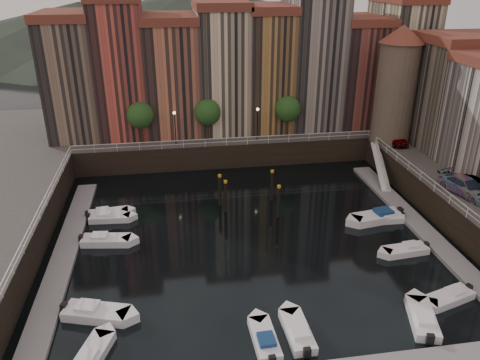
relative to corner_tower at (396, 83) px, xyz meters
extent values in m
plane|color=black|center=(-20.00, -14.50, -10.19)|extent=(200.00, 200.00, 0.00)
cube|color=black|center=(-20.00, 11.50, -8.69)|extent=(80.00, 20.00, 3.00)
cube|color=gray|center=(-36.20, -15.50, -10.02)|extent=(2.00, 28.00, 0.35)
cube|color=gray|center=(-3.80, -15.50, -10.02)|extent=(2.00, 28.00, 0.35)
cone|color=#2D382D|center=(-50.00, 95.50, -3.19)|extent=(80.00, 80.00, 14.00)
cone|color=#2D382D|center=(-15.00, 95.50, -1.19)|extent=(100.00, 100.00, 18.00)
cone|color=#2D382D|center=(20.00, 95.50, -4.19)|extent=(70.00, 70.00, 12.00)
cube|color=#7F6651|center=(-38.00, 9.00, -0.19)|extent=(6.00, 10.00, 14.00)
cube|color=brown|center=(-38.00, 9.00, 7.31)|extent=(6.30, 10.30, 1.00)
cube|color=#C44C3D|center=(-32.10, 9.00, 0.81)|extent=(5.80, 10.00, 16.00)
cube|color=#B8684B|center=(-25.95, 9.00, -0.44)|extent=(6.50, 10.00, 13.50)
cube|color=brown|center=(-25.95, 9.00, 6.81)|extent=(6.80, 10.30, 1.00)
cube|color=beige|center=(-19.60, 9.00, 0.31)|extent=(6.20, 10.00, 15.00)
cube|color=brown|center=(-19.60, 9.00, 8.31)|extent=(6.50, 10.30, 1.00)
cube|color=#A7773D|center=(-13.70, 9.00, 0.06)|extent=(5.60, 10.00, 14.50)
cube|color=brown|center=(-13.70, 9.00, 7.81)|extent=(5.90, 10.30, 1.00)
cube|color=gray|center=(-7.70, 9.00, 1.06)|extent=(6.40, 10.00, 16.50)
cube|color=brown|center=(-1.50, 9.00, -0.69)|extent=(6.00, 10.00, 13.00)
cube|color=brown|center=(-1.50, 9.00, 6.31)|extent=(6.30, 10.30, 1.00)
cube|color=beige|center=(4.45, 9.00, 0.56)|extent=(5.90, 10.00, 15.50)
cube|color=#6B6251|center=(6.50, -2.50, -1.19)|extent=(9.00, 8.00, 12.00)
cube|color=brown|center=(6.50, -2.50, 5.31)|extent=(9.30, 8.30, 1.00)
cylinder|color=#6B5B4C|center=(0.00, 0.00, -1.19)|extent=(4.60, 4.60, 12.00)
cone|color=brown|center=(0.00, 0.00, 5.61)|extent=(5.20, 5.20, 2.00)
cylinder|color=black|center=(-30.00, 3.70, -5.99)|extent=(0.30, 0.30, 2.40)
sphere|color=#1E4719|center=(-30.00, 3.70, -3.59)|extent=(3.20, 3.20, 3.20)
cylinder|color=black|center=(-22.00, 3.70, -5.99)|extent=(0.30, 0.30, 2.40)
sphere|color=#1E4719|center=(-22.00, 3.70, -3.59)|extent=(3.20, 3.20, 3.20)
cylinder|color=black|center=(-12.00, 3.70, -5.99)|extent=(0.30, 0.30, 2.40)
sphere|color=#1E4719|center=(-12.00, 3.70, -3.59)|extent=(3.20, 3.20, 3.20)
cylinder|color=black|center=(-26.00, 2.70, -5.19)|extent=(0.12, 0.12, 4.00)
sphere|color=#FFD88C|center=(-26.00, 2.70, -3.19)|extent=(0.36, 0.36, 0.36)
cylinder|color=black|center=(-16.00, 2.70, -5.19)|extent=(0.12, 0.12, 4.00)
sphere|color=#FFD88C|center=(-16.00, 2.70, -3.19)|extent=(0.36, 0.36, 0.36)
cube|color=white|center=(-20.00, 1.50, -6.24)|extent=(36.00, 0.08, 0.08)
cube|color=white|center=(-20.00, 1.50, -6.69)|extent=(36.00, 0.06, 0.06)
cube|color=white|center=(-2.00, -15.50, -6.24)|extent=(0.08, 34.00, 0.08)
cube|color=white|center=(-2.00, -15.50, -6.69)|extent=(0.06, 34.00, 0.06)
cube|color=white|center=(-38.00, -15.50, -6.24)|extent=(0.08, 34.00, 0.08)
cube|color=white|center=(-38.00, -15.50, -6.69)|extent=(0.06, 34.00, 0.06)
cube|color=white|center=(-2.90, -4.50, -8.44)|extent=(2.78, 8.26, 2.81)
cube|color=white|center=(-2.90, -4.50, -7.94)|extent=(1.93, 8.32, 3.65)
cylinder|color=black|center=(-21.54, -9.64, -8.69)|extent=(0.32, 0.32, 3.60)
cylinder|color=#CA9017|center=(-21.54, -9.64, -6.84)|extent=(0.36, 0.36, 0.25)
cylinder|color=black|center=(-21.95, -8.13, -8.69)|extent=(0.32, 0.32, 3.60)
cylinder|color=#CA9017|center=(-21.95, -8.13, -6.84)|extent=(0.36, 0.36, 0.25)
cylinder|color=black|center=(-16.60, -11.56, -8.69)|extent=(0.32, 0.32, 3.60)
cylinder|color=#CA9017|center=(-16.60, -11.56, -6.84)|extent=(0.36, 0.36, 0.25)
cylinder|color=black|center=(-16.43, -7.83, -8.69)|extent=(0.32, 0.32, 3.60)
cylinder|color=#CA9017|center=(-16.43, -7.83, -6.84)|extent=(0.36, 0.36, 0.25)
cube|color=white|center=(-32.54, -23.84, -9.88)|extent=(4.92, 3.08, 0.78)
cube|color=white|center=(-33.14, -23.65, -9.41)|extent=(1.77, 1.64, 0.52)
cube|color=black|center=(-34.83, -23.12, -9.62)|extent=(0.51, 0.61, 0.73)
cube|color=white|center=(-32.87, -13.96, -9.90)|extent=(4.44, 2.23, 0.73)
cube|color=white|center=(-33.44, -13.88, -9.47)|extent=(1.50, 1.34, 0.48)
cube|color=black|center=(-35.07, -13.65, -9.66)|extent=(0.40, 0.53, 0.68)
cube|color=white|center=(-32.96, -9.64, -9.93)|extent=(3.97, 1.77, 0.66)
cube|color=white|center=(-33.49, -9.60, -9.53)|extent=(1.30, 1.14, 0.44)
cube|color=black|center=(-34.98, -9.50, -9.71)|extent=(0.34, 0.46, 0.62)
cube|color=white|center=(-33.20, -8.74, -9.93)|extent=(4.00, 1.87, 0.66)
cube|color=white|center=(-33.73, -8.79, -9.53)|extent=(1.33, 1.17, 0.44)
cube|color=black|center=(-35.22, -8.94, -9.71)|extent=(0.35, 0.47, 0.62)
cube|color=white|center=(-7.01, -26.02, -9.93)|extent=(4.14, 2.54, 0.66)
cube|color=white|center=(-6.50, -25.87, -9.53)|extent=(1.48, 1.36, 0.44)
cube|color=black|center=(-5.07, -25.45, -9.71)|extent=(0.42, 0.51, 0.62)
cube|color=white|center=(-7.19, -19.55, -9.93)|extent=(3.99, 1.84, 0.66)
cube|color=white|center=(-6.67, -19.51, -9.53)|extent=(1.32, 1.16, 0.44)
cube|color=black|center=(-5.18, -19.37, -9.71)|extent=(0.35, 0.47, 0.62)
cube|color=white|center=(-7.25, -13.78, -9.86)|extent=(5.20, 2.66, 0.85)
cube|color=navy|center=(-6.58, -13.68, -9.35)|extent=(1.77, 1.58, 0.56)
cube|color=black|center=(-4.69, -13.38, -9.57)|extent=(0.48, 0.62, 0.79)
cube|color=white|center=(-6.72, -13.93, -9.93)|extent=(3.93, 1.66, 0.66)
cube|color=white|center=(-6.20, -13.95, -9.53)|extent=(1.28, 1.11, 0.44)
cube|color=black|center=(-4.70, -14.01, -9.71)|extent=(0.33, 0.45, 0.62)
cube|color=white|center=(-32.38, -27.81, -9.92)|extent=(2.76, 4.26, 0.68)
cube|color=white|center=(-32.56, -28.32, -9.52)|extent=(1.44, 1.55, 0.45)
cube|color=white|center=(-21.36, -28.07, -9.93)|extent=(1.64, 3.97, 0.67)
cube|color=navy|center=(-21.34, -28.60, -9.53)|extent=(1.11, 1.28, 0.45)
cube|color=black|center=(-21.29, -30.12, -9.70)|extent=(0.45, 0.33, 0.62)
cube|color=white|center=(-19.04, -27.72, -9.91)|extent=(1.67, 4.13, 0.70)
cube|color=white|center=(-19.03, -28.28, -9.50)|extent=(1.14, 1.33, 0.47)
cube|color=black|center=(-19.00, -29.86, -9.68)|extent=(0.47, 0.34, 0.65)
cube|color=white|center=(-10.12, -27.85, -9.90)|extent=(2.79, 4.55, 0.73)
cube|color=white|center=(-10.29, -28.41, -9.47)|extent=(1.50, 1.63, 0.48)
cube|color=black|center=(-10.76, -29.98, -9.66)|extent=(0.56, 0.46, 0.68)
imported|color=gray|center=(0.19, -1.16, -6.44)|extent=(1.90, 4.46, 1.50)
imported|color=gray|center=(1.47, -14.97, -6.52)|extent=(2.53, 4.30, 1.34)
imported|color=gray|center=(0.43, -15.35, -6.40)|extent=(3.62, 5.88, 1.59)
camera|label=1|loc=(-26.59, -51.18, 12.26)|focal=35.00mm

